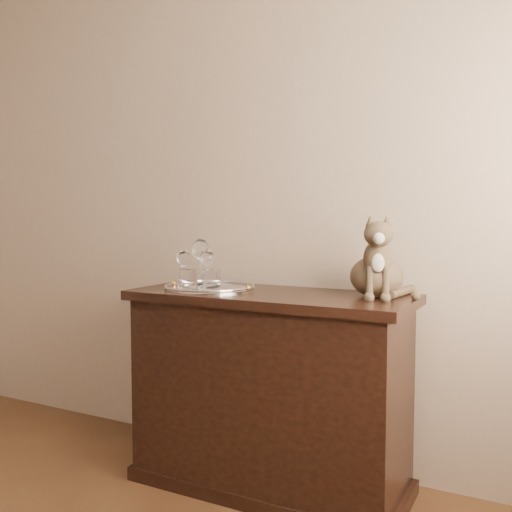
{
  "coord_description": "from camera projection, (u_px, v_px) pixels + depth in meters",
  "views": [
    {
      "loc": [
        1.66,
        -0.21,
        1.17
      ],
      "look_at": [
        0.53,
        1.95,
        1.0
      ],
      "focal_mm": 40.0,
      "sensor_mm": 36.0,
      "label": 1
    }
  ],
  "objects": [
    {
      "name": "tumbler_a",
      "position": [
        211.0,
        279.0,
        2.45
      ],
      "size": [
        0.08,
        0.08,
        0.09
      ],
      "primitive_type": "cylinder",
      "color": "silver",
      "rests_on": "tray"
    },
    {
      "name": "wine_glass_c",
      "position": [
        184.0,
        268.0,
        2.55
      ],
      "size": [
        0.06,
        0.06,
        0.17
      ],
      "primitive_type": null,
      "color": "white",
      "rests_on": "tray"
    },
    {
      "name": "wine_glass_d",
      "position": [
        207.0,
        268.0,
        2.53
      ],
      "size": [
        0.06,
        0.06,
        0.17
      ],
      "primitive_type": null,
      "color": "silver",
      "rests_on": "tray"
    },
    {
      "name": "tray",
      "position": [
        210.0,
        288.0,
        2.53
      ],
      "size": [
        0.4,
        0.4,
        0.01
      ],
      "primitive_type": "cylinder",
      "color": "white",
      "rests_on": "sideboard"
    },
    {
      "name": "wine_glass_a",
      "position": [
        200.0,
        261.0,
        2.64
      ],
      "size": [
        0.08,
        0.08,
        0.21
      ],
      "primitive_type": null,
      "color": "white",
      "rests_on": "tray"
    },
    {
      "name": "wall_back",
      "position": [
        192.0,
        182.0,
        2.93
      ],
      "size": [
        4.0,
        0.1,
        2.7
      ],
      "primitive_type": "cube",
      "color": "tan",
      "rests_on": "ground"
    },
    {
      "name": "sideboard",
      "position": [
        270.0,
        391.0,
        2.44
      ],
      "size": [
        1.2,
        0.5,
        0.85
      ],
      "primitive_type": null,
      "color": "black",
      "rests_on": "ground"
    },
    {
      "name": "tumbler_b",
      "position": [
        188.0,
        280.0,
        2.43
      ],
      "size": [
        0.08,
        0.08,
        0.09
      ],
      "primitive_type": "cylinder",
      "color": "white",
      "rests_on": "tray"
    },
    {
      "name": "cat",
      "position": [
        377.0,
        256.0,
        2.29
      ],
      "size": [
        0.4,
        0.39,
        0.33
      ],
      "primitive_type": null,
      "rotation": [
        0.0,
        0.0,
        0.31
      ],
      "color": "brown",
      "rests_on": "sideboard"
    }
  ]
}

